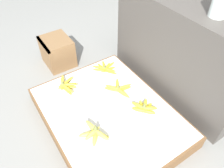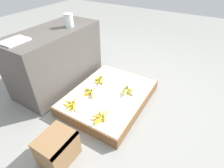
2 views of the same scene
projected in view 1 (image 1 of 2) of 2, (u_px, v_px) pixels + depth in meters
name	position (u px, v px, depth m)	size (l,w,h in m)	color
ground_plane	(109.00, 121.00, 1.79)	(10.00, 10.00, 0.00)	gray
display_platform	(108.00, 116.00, 1.74)	(1.16, 0.90, 0.14)	brown
back_vendor_table	(189.00, 47.00, 1.85)	(1.27, 0.58, 0.81)	#4C4742
wooden_crate	(57.00, 52.00, 2.23)	(0.32, 0.27, 0.29)	olive
banana_bunch_front_left	(66.00, 85.00, 1.87)	(0.26, 0.17, 0.09)	gold
banana_bunch_front_midright	(95.00, 132.00, 1.52)	(0.24, 0.19, 0.11)	#DBCC4C
banana_bunch_middle_left	(105.00, 68.00, 2.03)	(0.23, 0.22, 0.08)	gold
banana_bunch_middle_midleft	(119.00, 88.00, 1.84)	(0.24, 0.21, 0.08)	gold
banana_bunch_middle_midright	(144.00, 108.00, 1.68)	(0.18, 0.17, 0.11)	yellow
glass_jar	(221.00, 4.00, 1.34)	(0.12, 0.12, 0.16)	silver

